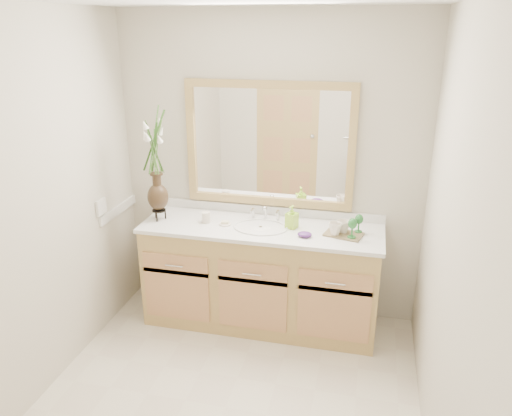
% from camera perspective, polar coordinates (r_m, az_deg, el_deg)
% --- Properties ---
extents(floor, '(2.60, 2.60, 0.00)m').
position_cam_1_polar(floor, '(3.40, -3.54, -21.79)').
color(floor, beige).
rests_on(floor, ground).
extents(wall_back, '(2.40, 0.02, 2.40)m').
position_cam_1_polar(wall_back, '(3.94, 1.52, 4.38)').
color(wall_back, beige).
rests_on(wall_back, floor).
extents(wall_front, '(2.40, 0.02, 2.40)m').
position_cam_1_polar(wall_front, '(1.73, -17.69, -19.43)').
color(wall_front, beige).
rests_on(wall_front, floor).
extents(wall_left, '(0.02, 2.60, 2.40)m').
position_cam_1_polar(wall_left, '(3.29, -24.45, -0.71)').
color(wall_left, beige).
rests_on(wall_left, floor).
extents(wall_right, '(0.02, 2.60, 2.40)m').
position_cam_1_polar(wall_right, '(2.67, 21.43, -4.98)').
color(wall_right, beige).
rests_on(wall_right, floor).
extents(vanity, '(1.80, 0.55, 0.80)m').
position_cam_1_polar(vanity, '(3.98, 0.56, -7.88)').
color(vanity, tan).
rests_on(vanity, floor).
extents(counter, '(1.84, 0.57, 0.03)m').
position_cam_1_polar(counter, '(3.80, 0.59, -2.36)').
color(counter, white).
rests_on(counter, vanity).
extents(sink, '(0.38, 0.34, 0.23)m').
position_cam_1_polar(sink, '(3.80, 0.52, -3.00)').
color(sink, white).
rests_on(sink, counter).
extents(mirror, '(1.32, 0.04, 0.97)m').
position_cam_1_polar(mirror, '(3.87, 1.49, 7.22)').
color(mirror, white).
rests_on(mirror, wall_back).
extents(switch_plate, '(0.02, 0.12, 0.12)m').
position_cam_1_polar(switch_plate, '(3.95, -17.29, 0.13)').
color(switch_plate, white).
rests_on(switch_plate, wall_left).
extents(flower_vase, '(0.19, 0.19, 0.78)m').
position_cam_1_polar(flower_vase, '(3.85, -11.49, 6.12)').
color(flower_vase, black).
rests_on(flower_vase, counter).
extents(tumbler, '(0.07, 0.07, 0.08)m').
position_cam_1_polar(tumbler, '(3.88, -5.73, -1.05)').
color(tumbler, silver).
rests_on(tumbler, counter).
extents(soap_dish, '(0.09, 0.09, 0.03)m').
position_cam_1_polar(soap_dish, '(3.83, -3.55, -1.79)').
color(soap_dish, silver).
rests_on(soap_dish, counter).
extents(soap_bottle, '(0.09, 0.09, 0.16)m').
position_cam_1_polar(soap_bottle, '(3.76, 4.12, -1.15)').
color(soap_bottle, '#A2DD34').
rests_on(soap_bottle, counter).
extents(purple_dish, '(0.13, 0.12, 0.04)m').
position_cam_1_polar(purple_dish, '(3.63, 5.59, -3.02)').
color(purple_dish, '#532776').
rests_on(purple_dish, counter).
extents(tray, '(0.30, 0.24, 0.01)m').
position_cam_1_polar(tray, '(3.70, 9.97, -2.98)').
color(tray, brown).
rests_on(tray, counter).
extents(mug_left, '(0.12, 0.12, 0.10)m').
position_cam_1_polar(mug_left, '(3.65, 9.04, -2.30)').
color(mug_left, silver).
rests_on(mug_left, tray).
extents(mug_right, '(0.13, 0.13, 0.10)m').
position_cam_1_polar(mug_right, '(3.70, 9.93, -2.05)').
color(mug_right, silver).
rests_on(mug_right, tray).
extents(goblet_front, '(0.07, 0.07, 0.15)m').
position_cam_1_polar(goblet_front, '(3.60, 10.97, -1.88)').
color(goblet_front, '#236A2C').
rests_on(goblet_front, tray).
extents(goblet_back, '(0.06, 0.06, 0.14)m').
position_cam_1_polar(goblet_back, '(3.71, 11.70, -1.37)').
color(goblet_back, '#236A2C').
rests_on(goblet_back, tray).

